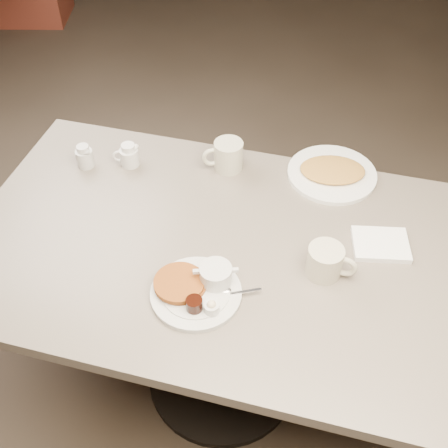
% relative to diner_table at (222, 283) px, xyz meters
% --- Properties ---
extents(room, '(7.04, 8.04, 2.84)m').
position_rel_diner_table_xyz_m(room, '(0.00, 0.00, 0.82)').
color(room, '#4C3F33').
rests_on(room, ground).
extents(diner_table, '(1.50, 0.90, 0.75)m').
position_rel_diner_table_xyz_m(diner_table, '(0.00, 0.00, 0.00)').
color(diner_table, slate).
rests_on(diner_table, ground).
extents(main_plate, '(0.32, 0.31, 0.07)m').
position_rel_diner_table_xyz_m(main_plate, '(-0.02, -0.18, 0.19)').
color(main_plate, silver).
rests_on(main_plate, diner_table).
extents(coffee_mug_near, '(0.14, 0.11, 0.09)m').
position_rel_diner_table_xyz_m(coffee_mug_near, '(0.30, -0.02, 0.22)').
color(coffee_mug_near, beige).
rests_on(coffee_mug_near, diner_table).
extents(napkin, '(0.18, 0.15, 0.02)m').
position_rel_diner_table_xyz_m(napkin, '(0.44, 0.11, 0.18)').
color(napkin, white).
rests_on(napkin, diner_table).
extents(coffee_mug_far, '(0.15, 0.13, 0.10)m').
position_rel_diner_table_xyz_m(coffee_mug_far, '(-0.07, 0.34, 0.22)').
color(coffee_mug_far, beige).
rests_on(coffee_mug_far, diner_table).
extents(creamer_left, '(0.09, 0.07, 0.08)m').
position_rel_diner_table_xyz_m(creamer_left, '(-0.39, 0.28, 0.21)').
color(creamer_left, silver).
rests_on(creamer_left, diner_table).
extents(creamer_right, '(0.07, 0.07, 0.08)m').
position_rel_diner_table_xyz_m(creamer_right, '(-0.53, 0.23, 0.21)').
color(creamer_right, silver).
rests_on(creamer_right, diner_table).
extents(hash_plate, '(0.34, 0.34, 0.04)m').
position_rel_diner_table_xyz_m(hash_plate, '(0.27, 0.39, 0.18)').
color(hash_plate, white).
rests_on(hash_plate, diner_table).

